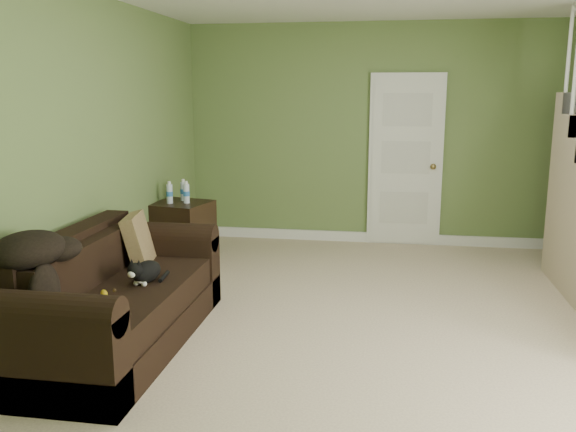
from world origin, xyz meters
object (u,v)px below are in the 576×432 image
(sofa, at_px, (113,303))
(side_table, at_px, (181,233))
(banana, at_px, (104,294))
(cat, at_px, (145,272))

(sofa, relative_size, side_table, 2.34)
(side_table, height_order, banana, side_table)
(banana, bearing_deg, side_table, 67.16)
(sofa, bearing_deg, banana, -75.67)
(side_table, bearing_deg, banana, -83.05)
(sofa, height_order, cat, sofa)
(sofa, xyz_separation_m, banana, (0.07, -0.27, 0.16))
(sofa, bearing_deg, side_table, 96.00)
(cat, bearing_deg, banana, -104.04)
(side_table, relative_size, banana, 5.30)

